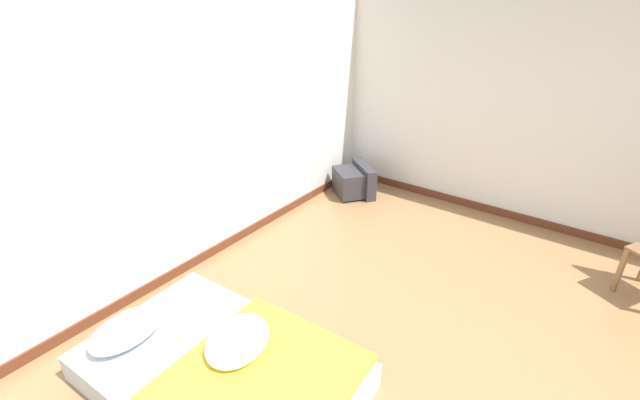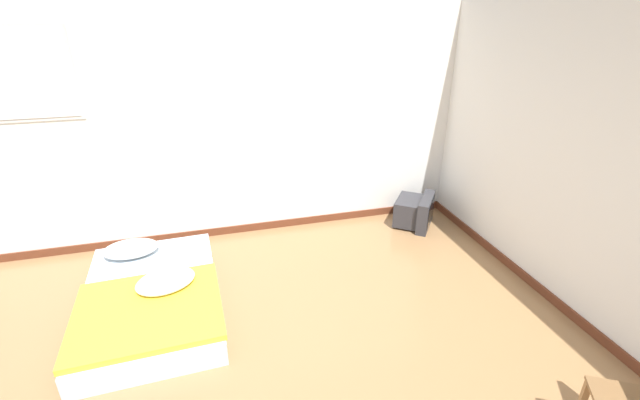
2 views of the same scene
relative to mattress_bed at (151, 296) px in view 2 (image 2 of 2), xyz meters
The scene contains 3 objects.
wall_back 1.80m from the mattress_bed, 67.65° to the left, with size 8.34×0.08×2.60m.
mattress_bed is the anchor object (origin of this frame).
crt_tv 3.12m from the mattress_bed, 16.12° to the left, with size 0.63×0.65×0.38m.
Camera 2 is at (0.09, -1.75, 2.47)m, focal length 24.00 mm.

